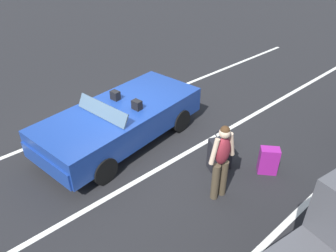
{
  "coord_description": "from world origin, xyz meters",
  "views": [
    {
      "loc": [
        3.49,
        5.66,
        4.66
      ],
      "look_at": [
        -0.51,
        1.14,
        0.75
      ],
      "focal_mm": 34.24,
      "sensor_mm": 36.0,
      "label": 1
    }
  ],
  "objects_px": {
    "convertible_car": "(114,124)",
    "suitcase_large_black": "(220,154)",
    "suitcase_medium_bright": "(268,161)",
    "traveler_person": "(222,159)",
    "duffel_bag": "(223,141)"
  },
  "relations": [
    {
      "from": "suitcase_medium_bright",
      "to": "duffel_bag",
      "type": "relative_size",
      "value": 0.95
    },
    {
      "from": "convertible_car",
      "to": "duffel_bag",
      "type": "relative_size",
      "value": 6.66
    },
    {
      "from": "convertible_car",
      "to": "suitcase_medium_bright",
      "type": "height_order",
      "value": "convertible_car"
    },
    {
      "from": "suitcase_large_black",
      "to": "suitcase_medium_bright",
      "type": "distance_m",
      "value": 1.04
    },
    {
      "from": "convertible_car",
      "to": "suitcase_large_black",
      "type": "relative_size",
      "value": 5.88
    },
    {
      "from": "convertible_car",
      "to": "suitcase_large_black",
      "type": "distance_m",
      "value": 2.56
    },
    {
      "from": "suitcase_medium_bright",
      "to": "duffel_bag",
      "type": "bearing_deg",
      "value": 48.97
    },
    {
      "from": "suitcase_medium_bright",
      "to": "traveler_person",
      "type": "relative_size",
      "value": 0.38
    },
    {
      "from": "duffel_bag",
      "to": "traveler_person",
      "type": "xyz_separation_m",
      "value": [
        1.34,
        1.02,
        0.77
      ]
    },
    {
      "from": "suitcase_large_black",
      "to": "traveler_person",
      "type": "distance_m",
      "value": 1.04
    },
    {
      "from": "convertible_car",
      "to": "suitcase_large_black",
      "type": "xyz_separation_m",
      "value": [
        -1.21,
        2.25,
        -0.22
      ]
    },
    {
      "from": "convertible_car",
      "to": "traveler_person",
      "type": "bearing_deg",
      "value": 92.33
    },
    {
      "from": "traveler_person",
      "to": "suitcase_large_black",
      "type": "bearing_deg",
      "value": -41.33
    },
    {
      "from": "suitcase_medium_bright",
      "to": "traveler_person",
      "type": "distance_m",
      "value": 1.49
    },
    {
      "from": "suitcase_medium_bright",
      "to": "traveler_person",
      "type": "bearing_deg",
      "value": 128.99
    }
  ]
}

